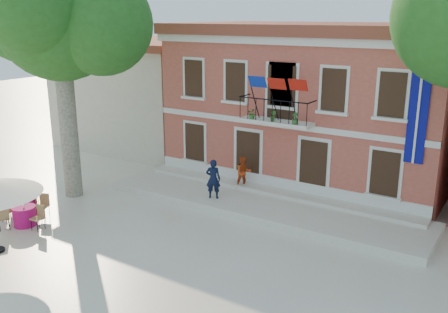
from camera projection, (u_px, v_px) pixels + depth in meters
ground at (158, 234)px, 18.66m from camera, size 90.00×90.00×0.00m
main_building at (317, 101)px, 24.66m from camera, size 13.50×9.59×7.50m
neighbor_west at (153, 91)px, 31.61m from camera, size 9.40×9.40×6.40m
terrace at (262, 204)px, 21.14m from camera, size 14.00×3.40×0.30m
plane_tree_west at (59, 19)px, 20.56m from camera, size 5.35×5.35×10.51m
pedestrian_navy at (213, 179)px, 21.21m from camera, size 0.74×0.63×1.72m
pedestrian_orange at (243, 172)px, 22.44m from camera, size 0.92×0.91×1.49m
cafe_table_0 at (22, 203)px, 20.54m from camera, size 1.75×1.85×0.95m
cafe_table_1 at (24, 215)px, 19.27m from camera, size 1.65×1.87×0.95m
cafe_table_3 at (26, 206)px, 20.19m from camera, size 1.86×1.71×0.95m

